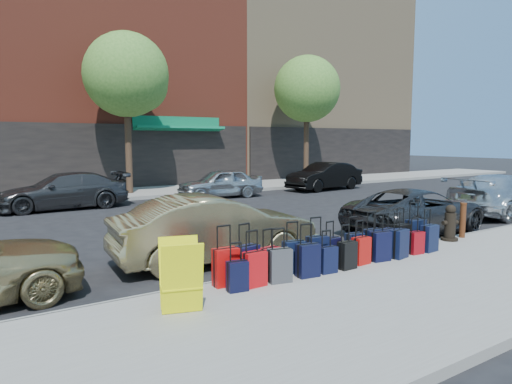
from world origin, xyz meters
TOP-DOWN VIEW (x-y plane):
  - ground at (0.00, 0.00)m, footprint 120.00×120.00m
  - sidewalk_near at (0.00, -6.50)m, footprint 60.00×4.00m
  - sidewalk_far at (0.00, 10.00)m, footprint 60.00×4.00m
  - curb_near at (0.00, -4.48)m, footprint 60.00×0.08m
  - curb_far at (0.00, 7.98)m, footprint 60.00×0.08m
  - building_center at (0.00, 17.99)m, footprint 17.00×12.85m
  - building_right at (16.00, 17.99)m, footprint 15.00×12.12m
  - tree_center at (0.64, 9.50)m, footprint 3.80×3.80m
  - tree_right at (11.14, 9.50)m, footprint 3.80×3.80m
  - suitcase_front_0 at (-2.44, -4.79)m, footprint 0.44×0.26m
  - suitcase_front_1 at (-2.03, -4.79)m, footprint 0.46×0.31m
  - suitcase_front_2 at (-1.58, -4.83)m, footprint 0.39×0.25m
  - suitcase_front_3 at (-1.02, -4.80)m, footprint 0.42×0.28m
  - suitcase_front_4 at (-0.43, -4.78)m, footprint 0.43×0.28m
  - suitcase_front_5 at (-0.07, -4.79)m, footprint 0.37×0.23m
  - suitcase_front_6 at (0.56, -4.77)m, footprint 0.39×0.24m
  - suitcase_front_7 at (1.03, -4.84)m, footprint 0.41×0.24m
  - suitcase_front_8 at (1.46, -4.85)m, footprint 0.40×0.26m
  - suitcase_front_9 at (2.02, -4.77)m, footprint 0.39×0.22m
  - suitcase_front_10 at (2.45, -4.79)m, footprint 0.46×0.29m
  - suitcase_back_0 at (-2.43, -5.14)m, footprint 0.36×0.24m
  - suitcase_back_1 at (-2.06, -5.07)m, footprint 0.40×0.24m
  - suitcase_back_2 at (-1.58, -5.13)m, footprint 0.43×0.30m
  - suitcase_back_3 at (-0.97, -5.15)m, footprint 0.43×0.28m
  - suitcase_back_4 at (-0.51, -5.17)m, footprint 0.35×0.22m
  - suitcase_back_5 at (-0.03, -5.17)m, footprint 0.36×0.22m
  - suitcase_back_6 at (0.44, -5.08)m, footprint 0.38×0.23m
  - suitcase_back_7 at (0.94, -5.11)m, footprint 0.43×0.28m
  - suitcase_back_8 at (1.46, -5.17)m, footprint 0.44×0.31m
  - suitcase_back_9 at (2.03, -5.14)m, footprint 0.34×0.22m
  - suitcase_back_10 at (2.45, -5.16)m, footprint 0.41×0.26m
  - fire_hydrant at (3.83, -4.73)m, footprint 0.45×0.40m
  - bollard at (4.40, -4.70)m, footprint 0.16×0.16m
  - display_rack at (-3.54, -5.43)m, footprint 0.73×0.77m
  - car_near_1 at (-1.62, -2.87)m, footprint 4.43×1.85m
  - car_near_2 at (4.51, -3.24)m, footprint 4.58×2.28m
  - car_near_3 at (9.60, -3.02)m, footprint 4.97×2.16m
  - car_far_1 at (-2.85, 6.94)m, footprint 4.72×1.95m
  - car_far_2 at (3.76, 6.74)m, footprint 3.97×1.89m
  - car_far_3 at (9.87, 6.60)m, footprint 4.47×1.94m

SIDE VIEW (x-z plane):
  - ground at x=0.00m, z-range 0.00..0.00m
  - sidewalk_near at x=0.00m, z-range 0.00..0.15m
  - sidewalk_far at x=0.00m, z-range 0.00..0.15m
  - curb_near at x=0.00m, z-range 0.00..0.15m
  - curb_far at x=0.00m, z-range 0.00..0.15m
  - suitcase_back_9 at x=2.03m, z-range 0.00..0.78m
  - suitcase_back_4 at x=-0.51m, z-range 0.00..0.79m
  - suitcase_back_0 at x=-2.43m, z-range 0.00..0.80m
  - suitcase_back_5 at x=-0.03m, z-range -0.01..0.84m
  - suitcase_front_5 at x=-0.07m, z-range -0.01..0.85m
  - suitcase_back_6 at x=0.44m, z-range -0.01..0.85m
  - suitcase_front_2 at x=-1.58m, z-range -0.01..0.86m
  - suitcase_front_6 at x=0.56m, z-range -0.02..0.87m
  - suitcase_front_8 at x=1.46m, z-range -0.02..0.88m
  - suitcase_back_2 at x=-1.58m, z-range -0.03..0.91m
  - suitcase_back_10 at x=2.45m, z-range -0.03..0.91m
  - suitcase_back_1 at x=-2.06m, z-range -0.03..0.92m
  - suitcase_front_9 at x=2.02m, z-range -0.03..0.92m
  - suitcase_front_3 at x=-1.02m, z-range -0.03..0.92m
  - suitcase_back_3 at x=-0.97m, z-range -0.03..0.93m
  - suitcase_back_8 at x=1.46m, z-range -0.03..0.93m
  - suitcase_back_7 at x=0.94m, z-range -0.03..0.93m
  - suitcase_front_7 at x=1.03m, z-range -0.03..0.93m
  - suitcase_front_4 at x=-0.43m, z-range -0.03..0.94m
  - suitcase_front_1 at x=-2.03m, z-range -0.04..0.97m
  - suitcase_front_0 at x=-2.44m, z-range -0.04..0.98m
  - suitcase_front_10 at x=2.45m, z-range -0.04..1.00m
  - fire_hydrant at x=3.83m, z-range 0.12..0.99m
  - bollard at x=4.40m, z-range 0.16..1.04m
  - car_near_2 at x=4.51m, z-range 0.00..1.25m
  - car_far_2 at x=3.76m, z-range 0.00..1.31m
  - display_rack at x=-3.54m, z-range 0.14..1.17m
  - car_far_1 at x=-2.85m, z-range 0.00..1.37m
  - car_near_3 at x=9.60m, z-range 0.00..1.42m
  - car_near_1 at x=-1.62m, z-range 0.00..1.43m
  - car_far_3 at x=9.87m, z-range 0.00..1.43m
  - tree_center at x=0.64m, z-range 1.78..9.05m
  - tree_right at x=11.14m, z-range 1.78..9.05m
  - building_right at x=16.00m, z-range -0.02..17.98m
  - building_center at x=0.00m, z-range -0.02..19.98m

